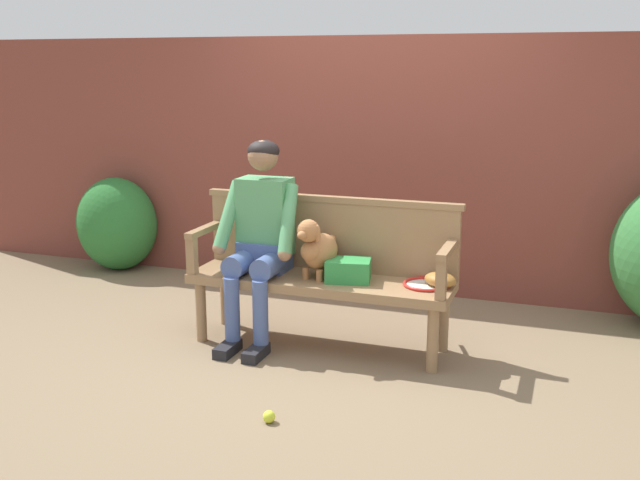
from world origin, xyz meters
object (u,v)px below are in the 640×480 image
(garden_bench, at_px, (320,287))
(tennis_ball, at_px, (269,417))
(tennis_racket, at_px, (425,283))
(sports_bag, at_px, (348,270))
(baseball_glove, at_px, (440,280))
(person_seated, at_px, (261,233))
(dog_on_bench, at_px, (317,248))

(garden_bench, relative_size, tennis_ball, 26.12)
(tennis_racket, distance_m, sports_bag, 0.49)
(tennis_racket, bearing_deg, baseball_glove, -7.89)
(person_seated, bearing_deg, garden_bench, 1.46)
(garden_bench, distance_m, sports_bag, 0.24)
(garden_bench, xyz_separation_m, sports_bag, (0.20, -0.01, 0.13))
(person_seated, distance_m, tennis_ball, 1.40)
(tennis_racket, bearing_deg, tennis_ball, -115.62)
(dog_on_bench, relative_size, tennis_racket, 0.70)
(tennis_racket, height_order, tennis_ball, tennis_racket)
(tennis_racket, distance_m, tennis_ball, 1.38)
(sports_bag, height_order, tennis_ball, sports_bag)
(dog_on_bench, bearing_deg, person_seated, 177.81)
(sports_bag, xyz_separation_m, tennis_ball, (-0.09, -1.09, -0.51))
(garden_bench, bearing_deg, baseball_glove, 4.57)
(baseball_glove, xyz_separation_m, tennis_ball, (-0.66, -1.17, -0.48))
(dog_on_bench, relative_size, sports_bag, 1.45)
(tennis_ball, bearing_deg, dog_on_bench, 96.50)
(tennis_racket, relative_size, baseball_glove, 2.64)
(baseball_glove, height_order, sports_bag, sports_bag)
(person_seated, relative_size, tennis_racket, 2.31)
(dog_on_bench, relative_size, baseball_glove, 1.84)
(dog_on_bench, xyz_separation_m, baseball_glove, (0.78, 0.09, -0.16))
(baseball_glove, distance_m, tennis_ball, 1.42)
(garden_bench, bearing_deg, dog_on_bench, -116.51)
(tennis_racket, xyz_separation_m, baseball_glove, (0.10, -0.01, 0.04))
(tennis_racket, relative_size, tennis_ball, 8.79)
(garden_bench, distance_m, baseball_glove, 0.78)
(person_seated, xyz_separation_m, baseball_glove, (1.18, 0.07, -0.22))
(dog_on_bench, height_order, sports_bag, dog_on_bench)
(dog_on_bench, bearing_deg, tennis_ball, -83.50)
(person_seated, xyz_separation_m, tennis_ball, (0.52, -1.09, -0.71))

